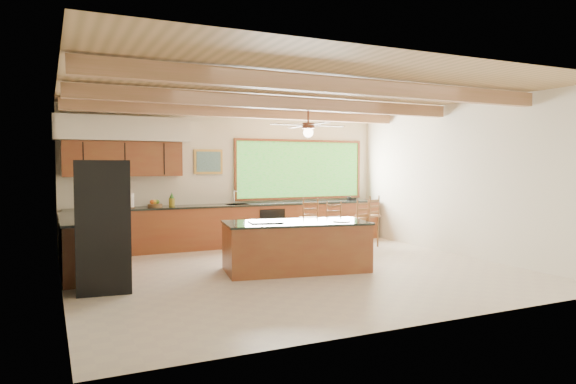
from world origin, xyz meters
name	(u,v)px	position (x,y,z in m)	size (l,w,h in m)	color
ground	(295,270)	(0.00, 0.00, 0.00)	(7.20, 7.20, 0.00)	#BFB19E
room_shell	(271,140)	(-0.17, 0.65, 2.21)	(7.27, 6.54, 3.02)	beige
counter_run	(206,229)	(-0.82, 2.52, 0.46)	(7.12, 3.10, 1.22)	brown
island	(296,246)	(0.01, 0.00, 0.42)	(2.53, 1.51, 0.85)	brown
refrigerator	(104,226)	(-3.05, -0.10, 0.92)	(0.79, 0.77, 1.84)	black
bar_stool_a	(334,221)	(1.64, 1.54, 0.61)	(0.46, 0.46, 1.03)	brown
bar_stool_b	(310,219)	(1.26, 1.85, 0.64)	(0.49, 0.49, 1.08)	brown
bar_stool_c	(369,217)	(2.53, 1.54, 0.66)	(0.51, 0.51, 1.12)	brown
bar_stool_d	(359,219)	(2.27, 1.54, 0.62)	(0.42, 0.42, 1.05)	brown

